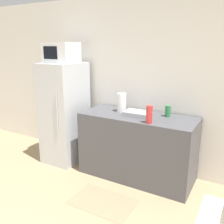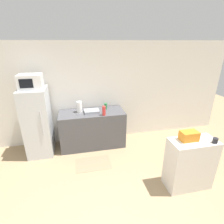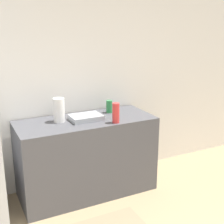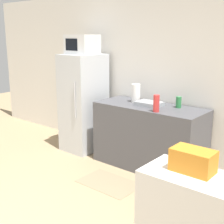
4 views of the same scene
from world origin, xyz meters
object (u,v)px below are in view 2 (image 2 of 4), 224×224
(refrigerator, at_px, (38,122))
(bottle_tall, at_px, (104,111))
(bottle_short, at_px, (106,106))
(paper_towel_roll, at_px, (79,107))
(jar, at_px, (215,140))
(microwave, at_px, (31,82))
(basket, at_px, (189,136))

(refrigerator, height_order, bottle_tall, refrigerator)
(bottle_short, bearing_deg, paper_towel_roll, -173.14)
(jar, bearing_deg, microwave, 149.56)
(refrigerator, height_order, bottle_short, refrigerator)
(refrigerator, xyz_separation_m, paper_towel_roll, (0.98, 0.13, 0.26))
(refrigerator, bearing_deg, paper_towel_roll, 7.38)
(jar, distance_m, paper_towel_roll, 2.95)
(microwave, height_order, basket, microwave)
(refrigerator, distance_m, bottle_short, 1.68)
(basket, relative_size, jar, 3.44)
(microwave, xyz_separation_m, basket, (2.77, -1.69, -0.72))
(bottle_tall, relative_size, paper_towel_roll, 0.83)
(bottle_tall, bearing_deg, basket, -50.51)
(bottle_short, bearing_deg, bottle_tall, -105.77)
(microwave, distance_m, bottle_tall, 1.72)
(bottle_tall, distance_m, jar, 2.32)
(microwave, bearing_deg, bottle_short, 7.21)
(jar, bearing_deg, bottle_short, 126.04)
(bottle_tall, bearing_deg, paper_towel_roll, 150.13)
(bottle_tall, relative_size, basket, 0.76)
(bottle_tall, height_order, bottle_short, bottle_tall)
(basket, distance_m, jar, 0.42)
(refrigerator, xyz_separation_m, basket, (2.77, -1.69, 0.25))
(microwave, height_order, bottle_tall, microwave)
(bottle_tall, height_order, paper_towel_roll, paper_towel_roll)
(bottle_tall, relative_size, bottle_short, 1.46)
(jar, bearing_deg, bottle_tall, 134.18)
(bottle_tall, xyz_separation_m, bottle_short, (0.11, 0.40, -0.04))
(microwave, xyz_separation_m, bottle_tall, (1.54, -0.19, -0.73))
(refrigerator, xyz_separation_m, bottle_short, (1.66, 0.21, 0.20))
(microwave, relative_size, bottle_short, 3.05)
(bottle_tall, bearing_deg, refrigerator, 172.83)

